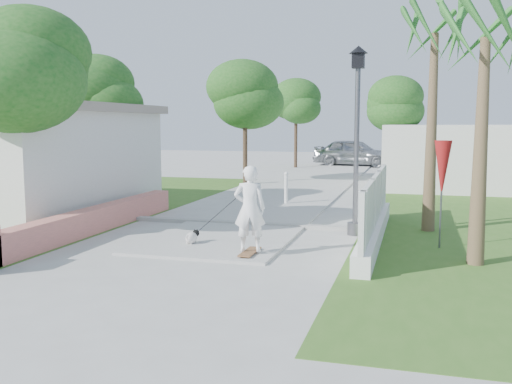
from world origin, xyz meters
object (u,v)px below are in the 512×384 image
(skateboarder, at_px, (227,213))
(dog, at_px, (192,237))
(patio_umbrella, at_px, (442,170))
(parked_car, at_px, (354,153))
(street_lamp, at_px, (357,133))
(bollard, at_px, (286,187))

(skateboarder, height_order, dog, skateboarder)
(skateboarder, xyz_separation_m, dog, (-0.92, 0.36, -0.62))
(patio_umbrella, height_order, skateboarder, patio_umbrella)
(skateboarder, bearing_deg, parked_car, -103.84)
(street_lamp, height_order, parked_car, street_lamp)
(bollard, bearing_deg, parked_car, 88.89)
(bollard, distance_m, parked_car, 17.93)
(bollard, height_order, parked_car, parked_car)
(patio_umbrella, relative_size, parked_car, 0.46)
(street_lamp, xyz_separation_m, bollard, (-2.70, 4.50, -1.84))
(bollard, xyz_separation_m, patio_umbrella, (4.60, -5.50, 1.10))
(parked_car, bearing_deg, patio_umbrella, -162.30)
(patio_umbrella, distance_m, skateboarder, 4.63)
(dog, bearing_deg, skateboarder, -9.59)
(parked_car, bearing_deg, street_lamp, -166.60)
(dog, bearing_deg, parked_car, 99.37)
(street_lamp, distance_m, bollard, 5.56)
(skateboarder, height_order, parked_car, skateboarder)
(skateboarder, bearing_deg, street_lamp, -146.63)
(bollard, relative_size, dog, 2.15)
(bollard, bearing_deg, dog, -95.02)
(parked_car, bearing_deg, bollard, -173.70)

